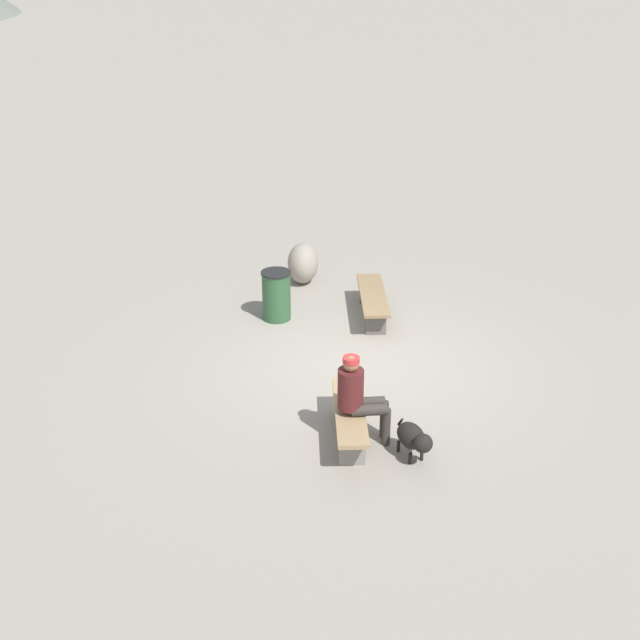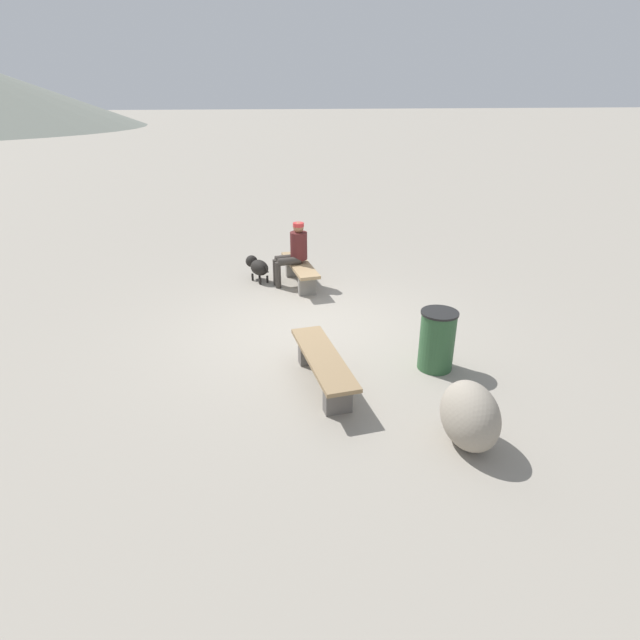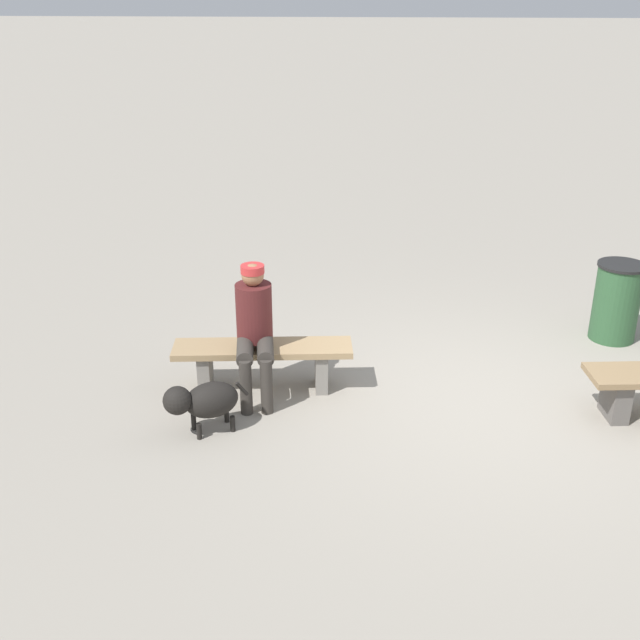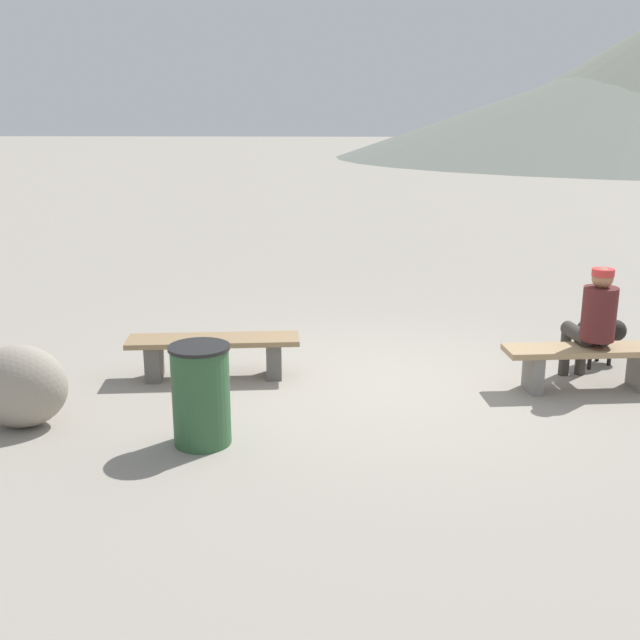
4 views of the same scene
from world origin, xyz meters
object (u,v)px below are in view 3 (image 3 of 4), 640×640
Objects in this scene: bench_right at (263,358)px; dog at (204,400)px; seated_person at (254,324)px; trash_bin at (617,302)px.

dog reaches higher than bench_right.
dog is (0.32, 0.72, -0.41)m from seated_person.
bench_right is 0.41m from seated_person.
trash_bin is (-3.62, -1.59, -0.29)m from seated_person.
seated_person is at bearing 58.35° from bench_right.
trash_bin is (-3.94, -2.31, 0.12)m from dog.
bench_right is 0.90m from dog.
seated_person is at bearing -144.02° from dog.
dog is 4.57m from trash_bin.
trash_bin is (-3.57, -1.49, 0.11)m from bench_right.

